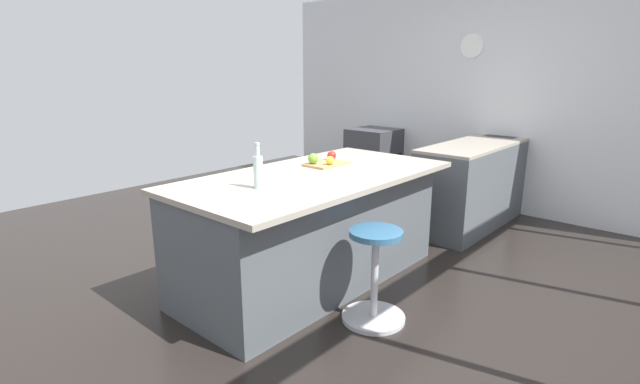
% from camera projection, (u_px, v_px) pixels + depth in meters
% --- Properties ---
extents(ground_plane, '(7.82, 7.82, 0.00)m').
position_uv_depth(ground_plane, '(300.00, 274.00, 4.00)').
color(ground_plane, black).
extents(interior_partition_left, '(0.15, 5.46, 2.64)m').
position_uv_depth(interior_partition_left, '(467.00, 98.00, 5.84)').
color(interior_partition_left, silver).
rests_on(interior_partition_left, ground_plane).
extents(sink_cabinet, '(2.59, 0.60, 1.19)m').
position_uv_depth(sink_cabinet, '(490.00, 177.00, 5.48)').
color(sink_cabinet, '#4C5156').
rests_on(sink_cabinet, ground_plane).
extents(oven_range, '(0.60, 0.61, 0.88)m').
position_uv_depth(oven_range, '(374.00, 161.00, 6.53)').
color(oven_range, '#38383D').
rests_on(oven_range, ground_plane).
extents(kitchen_island, '(2.25, 1.15, 0.90)m').
position_uv_depth(kitchen_island, '(311.00, 227.00, 3.78)').
color(kitchen_island, '#4C5156').
rests_on(kitchen_island, ground_plane).
extents(stool_by_window, '(0.44, 0.44, 0.65)m').
position_uv_depth(stool_by_window, '(375.00, 278.00, 3.21)').
color(stool_by_window, '#B7B7BC').
rests_on(stool_by_window, ground_plane).
extents(cutting_board, '(0.36, 0.24, 0.02)m').
position_uv_depth(cutting_board, '(327.00, 164.00, 3.96)').
color(cutting_board, tan).
rests_on(cutting_board, kitchen_island).
extents(apple_green, '(0.09, 0.09, 0.09)m').
position_uv_depth(apple_green, '(313.00, 159.00, 3.90)').
color(apple_green, '#609E2D').
rests_on(apple_green, cutting_board).
extents(apple_red, '(0.08, 0.08, 0.08)m').
position_uv_depth(apple_red, '(332.00, 155.00, 4.06)').
color(apple_red, red).
rests_on(apple_red, cutting_board).
extents(apple_yellow, '(0.07, 0.07, 0.07)m').
position_uv_depth(apple_yellow, '(330.00, 160.00, 3.87)').
color(apple_yellow, gold).
rests_on(apple_yellow, cutting_board).
extents(water_bottle, '(0.06, 0.06, 0.31)m').
position_uv_depth(water_bottle, '(258.00, 171.00, 3.18)').
color(water_bottle, silver).
rests_on(water_bottle, kitchen_island).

